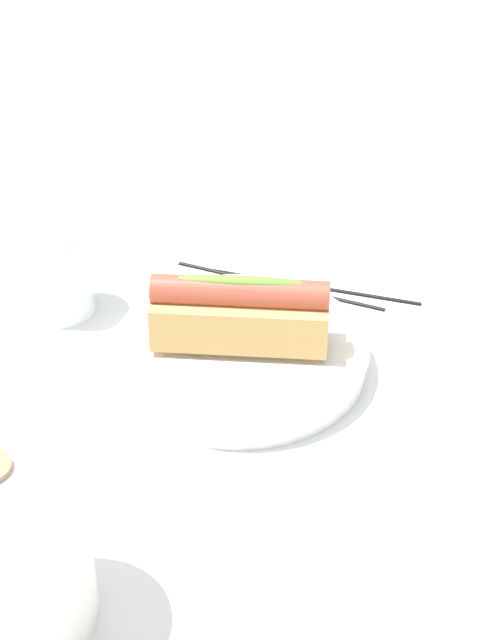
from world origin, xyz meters
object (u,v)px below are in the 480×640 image
serving_bowl (240,352)px  chopstick_far (311,285)px  chopstick_near (278,284)px  paper_towel_roll (1,548)px  hotdog_front (240,312)px  water_glass (57,273)px

serving_bowl → chopstick_far: (-0.01, -0.15, -0.01)m
serving_bowl → chopstick_near: (0.02, -0.14, -0.01)m
paper_towel_roll → chopstick_far: 0.46m
hotdog_front → chopstick_far: size_ratio=0.72×
water_glass → chopstick_far: 0.25m
chopstick_near → hotdog_front: bearing=97.5°
water_glass → paper_towel_roll: 0.37m
water_glass → paper_towel_roll: bearing=118.2°
hotdog_front → chopstick_far: (-0.01, -0.15, -0.06)m
hotdog_front → chopstick_far: bearing=-93.8°
chopstick_far → water_glass: bearing=26.3°
hotdog_front → chopstick_near: bearing=-81.7°
chopstick_far → paper_towel_roll: bearing=78.8°
water_glass → paper_towel_roll: paper_towel_roll is taller
paper_towel_roll → chopstick_near: bearing=-90.4°
paper_towel_roll → chopstick_near: paper_towel_roll is taller
hotdog_front → paper_towel_roll: bearing=85.7°
water_glass → paper_towel_roll: (-0.17, 0.32, 0.02)m
hotdog_front → chopstick_near: hotdog_front is taller
serving_bowl → chopstick_near: serving_bowl is taller
serving_bowl → water_glass: bearing=-4.2°
serving_bowl → chopstick_far: serving_bowl is taller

